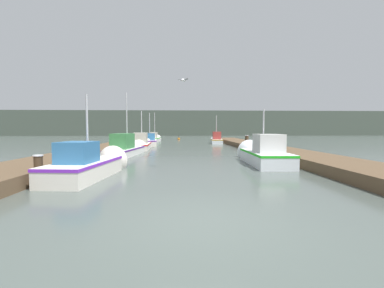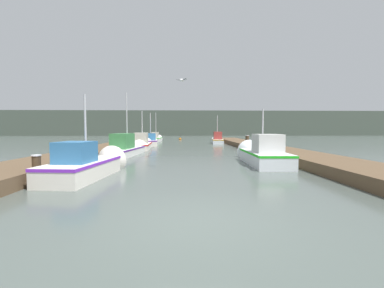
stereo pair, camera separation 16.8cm
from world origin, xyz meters
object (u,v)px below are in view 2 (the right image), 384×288
fishing_boat_3 (143,144)px  fishing_boat_6 (156,138)px  fishing_boat_5 (217,140)px  seagull_lead (182,80)px  fishing_boat_1 (260,154)px  mooring_piling_1 (37,169)px  channel_buoy (180,139)px  fishing_boat_0 (90,164)px  fishing_boat_2 (128,148)px  fishing_boat_4 (151,141)px  mooring_piling_0 (247,143)px

fishing_boat_3 → fishing_boat_6: bearing=87.6°
fishing_boat_5 → seagull_lead: (-4.48, -22.01, 3.52)m
fishing_boat_1 → fishing_boat_3: size_ratio=0.92×
mooring_piling_1 → channel_buoy: size_ratio=1.02×
fishing_boat_0 → mooring_piling_1: fishing_boat_0 is taller
fishing_boat_2 → channel_buoy: size_ratio=6.39×
fishing_boat_4 → fishing_boat_1: bearing=-68.0°
fishing_boat_6 → channel_buoy: (3.51, 5.76, -0.31)m
fishing_boat_0 → fishing_boat_3: fishing_boat_3 is taller
fishing_boat_3 → channel_buoy: fishing_boat_3 is taller
fishing_boat_6 → channel_buoy: fishing_boat_6 is taller
fishing_boat_1 → mooring_piling_0: (1.36, 8.37, 0.17)m
fishing_boat_3 → mooring_piling_0: size_ratio=4.89×
fishing_boat_2 → fishing_boat_6: bearing=96.0°
fishing_boat_0 → channel_buoy: fishing_boat_0 is taller
fishing_boat_5 → fishing_boat_1: bearing=-87.1°
fishing_boat_1 → fishing_boat_3: bearing=129.8°
fishing_boat_4 → seagull_lead: size_ratio=9.50×
fishing_boat_5 → mooring_piling_1: (-9.48, -24.44, 0.02)m
fishing_boat_0 → mooring_piling_1: 1.85m
fishing_boat_1 → seagull_lead: (-4.29, -2.50, 3.49)m
fishing_boat_2 → fishing_boat_5: size_ratio=1.24×
fishing_boat_4 → mooring_piling_0: fishing_boat_4 is taller
fishing_boat_2 → seagull_lead: (3.95, -7.28, 3.50)m
fishing_boat_6 → mooring_piling_1: fishing_boat_6 is taller
channel_buoy → mooring_piling_1: bearing=-97.3°
fishing_boat_6 → channel_buoy: size_ratio=6.02×
fishing_boat_0 → fishing_boat_3: size_ratio=0.78×
fishing_boat_0 → seagull_lead: seagull_lead is taller
fishing_boat_1 → fishing_boat_2: 9.53m
channel_buoy → seagull_lead: (0.50, -32.95, 3.85)m
fishing_boat_1 → mooring_piling_1: (-9.28, -4.93, -0.00)m
fishing_boat_4 → fishing_boat_6: size_ratio=0.85×
fishing_boat_1 → fishing_boat_3: fishing_boat_3 is taller
fishing_boat_6 → seagull_lead: (4.01, -27.19, 3.54)m
channel_buoy → seagull_lead: size_ratio=1.85×
fishing_boat_0 → fishing_boat_2: 8.46m
fishing_boat_2 → fishing_boat_5: 16.98m
mooring_piling_0 → channel_buoy: mooring_piling_0 is taller
fishing_boat_5 → mooring_piling_1: size_ratio=5.07×
fishing_boat_4 → channel_buoy: bearing=72.8°
fishing_boat_2 → mooring_piling_0: size_ratio=4.62×
channel_buoy → seagull_lead: 33.18m
fishing_boat_0 → seagull_lead: 5.21m
fishing_boat_6 → fishing_boat_4: bearing=-86.6°
fishing_boat_4 → channel_buoy: size_ratio=5.14×
fishing_boat_5 → mooring_piling_0: size_ratio=3.73×
fishing_boat_6 → mooring_piling_0: size_ratio=4.35×
fishing_boat_1 → seagull_lead: size_ratio=11.48×
channel_buoy → seagull_lead: seagull_lead is taller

